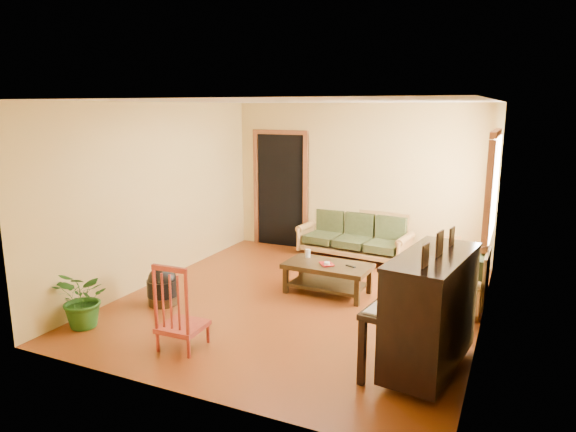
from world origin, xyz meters
The scene contains 16 objects.
floor centered at (0.00, 0.00, 0.00)m, with size 5.00×5.00×0.00m, color #59240B.
doorway centered at (-1.45, 2.48, 1.02)m, with size 1.08×0.16×2.05m, color black.
window centered at (2.21, 1.30, 1.50)m, with size 0.12×1.36×1.46m, color white.
sofa centered at (0.05, 2.19, 0.40)m, with size 1.86×0.78×0.80m, color olive.
coffee_table centered at (0.23, 0.45, 0.21)m, with size 1.17×0.64×0.42m, color black.
armchair centered at (1.93, 0.59, 0.40)m, with size 0.76×0.80×0.80m, color olive.
piano centered at (1.87, -1.16, 0.59)m, with size 0.79×1.34×1.18m, color black.
footstool centered at (-1.58, -0.83, 0.19)m, with size 0.40×0.40×0.38m, color black.
red_chair centered at (-0.61, -1.73, 0.48)m, with size 0.45×0.49×0.96m, color maroon.
leaning_frame centered at (1.58, 2.34, 0.27)m, with size 0.40×0.09×0.53m, color #C08740.
ceramic_crock centered at (1.97, 2.32, 0.11)m, with size 0.18×0.18×0.23m, color #364CA2.
potted_plant centered at (-1.95, -1.79, 0.35)m, with size 0.63×0.55×0.70m, color #225217.
book centered at (0.17, 0.34, 0.43)m, with size 0.16×0.22×0.02m, color maroon.
candle centered at (-0.13, 0.61, 0.48)m, with size 0.07×0.07×0.12m, color silver.
glass_jar centered at (0.26, 0.35, 0.45)m, with size 0.08×0.08×0.06m, color white.
remote centered at (0.56, 0.46, 0.43)m, with size 0.15×0.04×0.01m, color black.
Camera 1 is at (2.54, -5.91, 2.53)m, focal length 32.00 mm.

